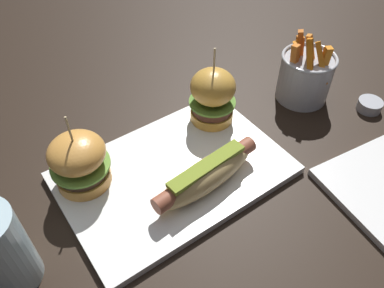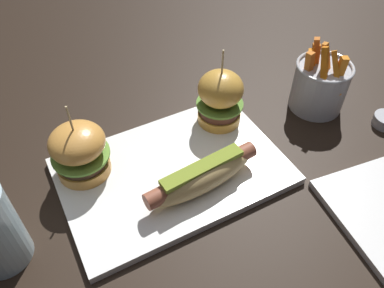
{
  "view_description": "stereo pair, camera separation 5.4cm",
  "coord_description": "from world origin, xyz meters",
  "px_view_note": "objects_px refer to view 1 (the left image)",
  "views": [
    {
      "loc": [
        -0.21,
        -0.35,
        0.49
      ],
      "look_at": [
        0.04,
        0.0,
        0.05
      ],
      "focal_mm": 35.86,
      "sensor_mm": 36.0,
      "label": 1
    },
    {
      "loc": [
        -0.17,
        -0.38,
        0.49
      ],
      "look_at": [
        0.04,
        0.0,
        0.05
      ],
      "focal_mm": 35.86,
      "sensor_mm": 36.0,
      "label": 2
    }
  ],
  "objects_px": {
    "sauce_ramekin": "(370,105)",
    "slider_left": "(79,161)",
    "slider_right": "(213,96)",
    "fries_bucket": "(305,76)",
    "hot_dog": "(206,174)",
    "platter_main": "(174,173)"
  },
  "relations": [
    {
      "from": "hot_dog",
      "to": "slider_right",
      "type": "distance_m",
      "value": 0.16
    },
    {
      "from": "slider_right",
      "to": "fries_bucket",
      "type": "height_order",
      "value": "slider_right"
    },
    {
      "from": "platter_main",
      "to": "slider_right",
      "type": "height_order",
      "value": "slider_right"
    },
    {
      "from": "platter_main",
      "to": "hot_dog",
      "type": "relative_size",
      "value": 1.84
    },
    {
      "from": "hot_dog",
      "to": "fries_bucket",
      "type": "height_order",
      "value": "fries_bucket"
    },
    {
      "from": "platter_main",
      "to": "fries_bucket",
      "type": "distance_m",
      "value": 0.33
    },
    {
      "from": "hot_dog",
      "to": "slider_right",
      "type": "relative_size",
      "value": 1.32
    },
    {
      "from": "hot_dog",
      "to": "fries_bucket",
      "type": "relative_size",
      "value": 1.37
    },
    {
      "from": "sauce_ramekin",
      "to": "slider_right",
      "type": "bearing_deg",
      "value": 152.19
    },
    {
      "from": "slider_right",
      "to": "sauce_ramekin",
      "type": "bearing_deg",
      "value": -27.81
    },
    {
      "from": "platter_main",
      "to": "hot_dog",
      "type": "distance_m",
      "value": 0.07
    },
    {
      "from": "platter_main",
      "to": "slider_left",
      "type": "relative_size",
      "value": 2.66
    },
    {
      "from": "slider_left",
      "to": "hot_dog",
      "type": "bearing_deg",
      "value": -38.13
    },
    {
      "from": "platter_main",
      "to": "slider_left",
      "type": "distance_m",
      "value": 0.15
    },
    {
      "from": "sauce_ramekin",
      "to": "slider_left",
      "type": "bearing_deg",
      "value": 164.9
    },
    {
      "from": "slider_left",
      "to": "slider_right",
      "type": "distance_m",
      "value": 0.26
    },
    {
      "from": "slider_right",
      "to": "fries_bucket",
      "type": "relative_size",
      "value": 1.04
    },
    {
      "from": "slider_left",
      "to": "sauce_ramekin",
      "type": "distance_m",
      "value": 0.56
    },
    {
      "from": "platter_main",
      "to": "sauce_ramekin",
      "type": "bearing_deg",
      "value": -11.11
    },
    {
      "from": "hot_dog",
      "to": "fries_bucket",
      "type": "bearing_deg",
      "value": 15.11
    },
    {
      "from": "platter_main",
      "to": "fries_bucket",
      "type": "bearing_deg",
      "value": 4.64
    },
    {
      "from": "sauce_ramekin",
      "to": "fries_bucket",
      "type": "bearing_deg",
      "value": 127.04
    }
  ]
}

